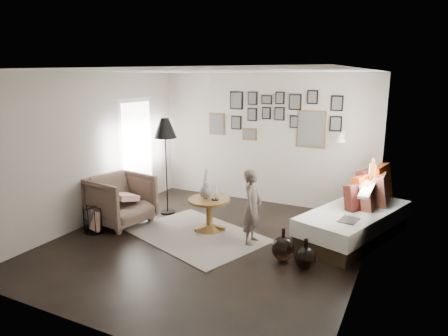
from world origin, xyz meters
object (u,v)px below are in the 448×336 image
at_px(magazine_basket, 94,219).
at_px(demijohn_small, 305,258).
at_px(child, 252,207).
at_px(pedestal_table, 209,216).
at_px(demijohn_large, 283,248).
at_px(daybed, 355,216).
at_px(vase, 205,189).
at_px(armchair, 121,200).
at_px(floor_lamp, 165,132).

xyz_separation_m(magazine_basket, demijohn_small, (3.50, 0.23, -0.05)).
bearing_deg(demijohn_small, child, 153.08).
bearing_deg(child, pedestal_table, 75.27).
bearing_deg(demijohn_large, pedestal_table, 159.54).
bearing_deg(demijohn_small, daybed, 74.16).
distance_m(daybed, magazine_basket, 4.26).
relative_size(vase, magazine_basket, 1.17).
bearing_deg(vase, daybed, 18.36).
bearing_deg(daybed, demijohn_large, -100.86).
relative_size(daybed, armchair, 2.46).
relative_size(armchair, magazine_basket, 2.22).
height_order(demijohn_large, child, child).
xyz_separation_m(armchair, magazine_basket, (-0.16, -0.49, -0.22)).
height_order(vase, child, child).
xyz_separation_m(daybed, demijohn_large, (-0.76, -1.33, -0.16)).
relative_size(pedestal_table, magazine_basket, 1.63).
bearing_deg(armchair, demijohn_small, -85.17).
relative_size(pedestal_table, armchair, 0.74).
distance_m(vase, demijohn_large, 1.72).
height_order(vase, daybed, daybed).
height_order(armchair, demijohn_large, armchair).
height_order(daybed, armchair, daybed).
xyz_separation_m(vase, armchair, (-1.44, -0.43, -0.27)).
height_order(floor_lamp, demijohn_small, floor_lamp).
distance_m(pedestal_table, magazine_basket, 1.91).
distance_m(magazine_basket, demijohn_large, 3.16).
xyz_separation_m(pedestal_table, armchair, (-1.52, -0.41, 0.18)).
distance_m(armchair, demijohn_small, 3.36).
xyz_separation_m(pedestal_table, magazine_basket, (-1.68, -0.90, -0.04)).
relative_size(daybed, child, 2.00).
distance_m(vase, floor_lamp, 1.40).
distance_m(armchair, floor_lamp, 1.44).
bearing_deg(magazine_basket, demijohn_large, 6.41).
relative_size(vase, demijohn_large, 1.05).
distance_m(vase, child, 0.94).
height_order(vase, demijohn_large, vase).
distance_m(daybed, demijohn_large, 1.54).
bearing_deg(child, demijohn_small, -120.13).
bearing_deg(demijohn_large, demijohn_small, -18.92).
xyz_separation_m(pedestal_table, demijohn_small, (1.81, -0.67, -0.09)).
bearing_deg(armchair, vase, -64.23).
bearing_deg(magazine_basket, floor_lamp, 67.12).
height_order(vase, demijohn_small, vase).
relative_size(vase, daybed, 0.21).
distance_m(pedestal_table, demijohn_small, 1.93).
bearing_deg(demijohn_small, armchair, 175.58).
bearing_deg(vase, magazine_basket, -150.15).
relative_size(pedestal_table, vase, 1.40).
distance_m(daybed, child, 1.70).
xyz_separation_m(armchair, floor_lamp, (0.40, 0.83, 1.11)).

